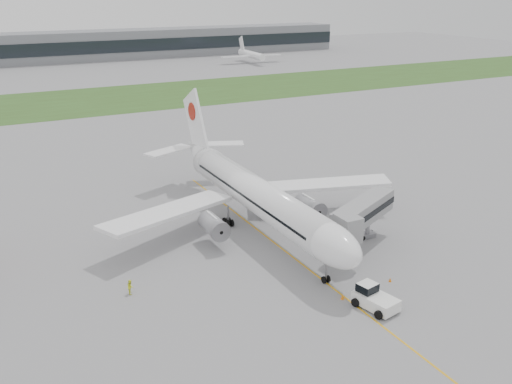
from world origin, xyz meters
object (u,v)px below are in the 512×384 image
pushback_tug (374,298)px  jet_bridge (361,214)px  airliner (253,192)px  ground_crew_near (357,290)px

pushback_tug → jet_bridge: bearing=47.0°
airliner → jet_bridge: airliner is taller
airliner → pushback_tug: bearing=-86.6°
airliner → ground_crew_near: airliner is taller
pushback_tug → ground_crew_near: size_ratio=2.91×
airliner → jet_bridge: size_ratio=3.82×
airliner → jet_bridge: 16.78m
airliner → ground_crew_near: size_ratio=28.28×
pushback_tug → ground_crew_near: 2.68m
pushback_tug → ground_crew_near: (-0.32, 2.65, -0.24)m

